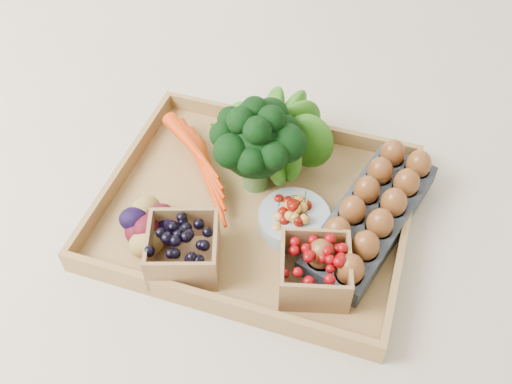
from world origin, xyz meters
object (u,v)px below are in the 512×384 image
(cherry_bowl, at_px, (294,220))
(egg_carton, at_px, (370,218))
(broccoli, at_px, (256,158))
(tray, at_px, (256,210))

(cherry_bowl, xyz_separation_m, egg_carton, (0.13, 0.04, 0.00))
(cherry_bowl, bearing_deg, egg_carton, 18.66)
(cherry_bowl, relative_size, egg_carton, 0.38)
(broccoli, bearing_deg, cherry_bowl, -38.89)
(broccoli, xyz_separation_m, egg_carton, (0.23, -0.03, -0.05))
(broccoli, distance_m, egg_carton, 0.23)
(broccoli, distance_m, cherry_bowl, 0.13)
(tray, relative_size, broccoli, 3.18)
(tray, xyz_separation_m, cherry_bowl, (0.08, -0.02, 0.02))
(tray, height_order, cherry_bowl, cherry_bowl)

